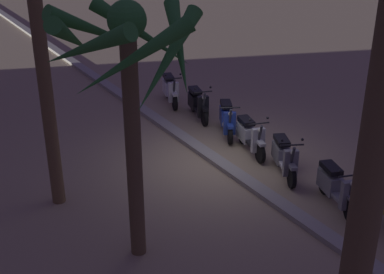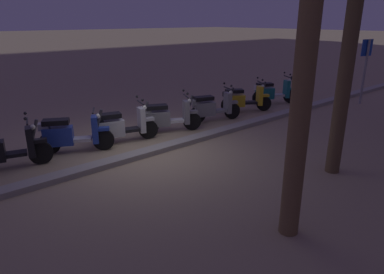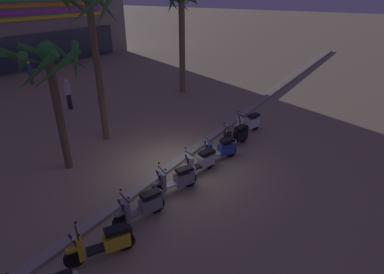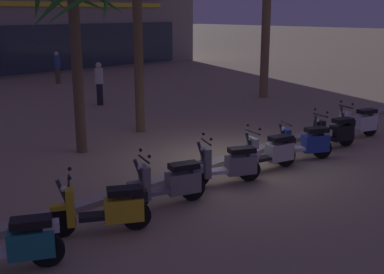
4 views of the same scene
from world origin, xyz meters
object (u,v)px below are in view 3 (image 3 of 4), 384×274
at_px(scooter_blue_last_in_row, 221,149).
at_px(palm_tree_by_mall_entrance, 92,30).
at_px(scooter_yellow_gap_after_mid, 105,243).
at_px(scooter_black_mid_centre, 236,136).
at_px(pedestrian_strolling_near_curb, 68,93).
at_px(scooter_silver_tail_end, 201,162).
at_px(scooter_grey_mid_rear, 143,206).
at_px(palm_tree_mid_walkway, 182,16).
at_px(palm_tree_near_sign, 50,73).
at_px(pedestrian_by_palm_tree, 30,72).
at_px(scooter_grey_second_in_line, 177,179).
at_px(scooter_white_mid_front, 249,123).

bearing_deg(scooter_blue_last_in_row, palm_tree_by_mall_entrance, 102.04).
xyz_separation_m(scooter_yellow_gap_after_mid, palm_tree_by_mall_entrance, (4.99, 5.38, 4.42)).
distance_m(scooter_black_mid_centre, pedestrian_strolling_near_curb, 10.23).
height_order(scooter_yellow_gap_after_mid, scooter_silver_tail_end, same).
bearing_deg(scooter_grey_mid_rear, palm_tree_mid_walkway, 29.20).
height_order(scooter_yellow_gap_after_mid, pedestrian_strolling_near_curb, pedestrian_strolling_near_curb).
bearing_deg(palm_tree_mid_walkway, scooter_silver_tail_end, -141.78).
bearing_deg(palm_tree_near_sign, scooter_blue_last_in_row, -51.55).
distance_m(scooter_yellow_gap_after_mid, pedestrian_by_palm_tree, 18.96).
height_order(scooter_grey_second_in_line, palm_tree_mid_walkway, palm_tree_mid_walkway).
relative_size(scooter_yellow_gap_after_mid, scooter_silver_tail_end, 0.94).
relative_size(palm_tree_mid_walkway, pedestrian_by_palm_tree, 3.82).
xyz_separation_m(scooter_silver_tail_end, scooter_white_mid_front, (4.42, -0.03, 0.02)).
xyz_separation_m(scooter_grey_second_in_line, scooter_white_mid_front, (5.89, -0.09, 0.02)).
bearing_deg(palm_tree_by_mall_entrance, scooter_white_mid_front, -51.06).
relative_size(scooter_grey_mid_rear, scooter_grey_second_in_line, 1.04).
relative_size(palm_tree_by_mall_entrance, palm_tree_near_sign, 1.35).
bearing_deg(scooter_blue_last_in_row, scooter_grey_mid_rear, 176.93).
bearing_deg(palm_tree_by_mall_entrance, scooter_blue_last_in_row, -77.96).
xyz_separation_m(scooter_black_mid_centre, pedestrian_strolling_near_curb, (-1.02, 10.17, 0.48)).
height_order(scooter_silver_tail_end, pedestrian_strolling_near_curb, pedestrian_strolling_near_curb).
height_order(scooter_yellow_gap_after_mid, scooter_grey_mid_rear, same).
relative_size(scooter_grey_mid_rear, scooter_white_mid_front, 0.98).
height_order(scooter_blue_last_in_row, palm_tree_mid_walkway, palm_tree_mid_walkway).
relative_size(scooter_yellow_gap_after_mid, palm_tree_mid_walkway, 0.25).
xyz_separation_m(scooter_grey_second_in_line, palm_tree_by_mall_entrance, (1.59, 5.23, 4.41)).
distance_m(scooter_blue_last_in_row, palm_tree_mid_walkway, 10.52).
height_order(scooter_silver_tail_end, scooter_blue_last_in_row, scooter_silver_tail_end).
relative_size(scooter_grey_mid_rear, pedestrian_by_palm_tree, 0.99).
distance_m(scooter_yellow_gap_after_mid, pedestrian_strolling_near_curb, 12.14).
xyz_separation_m(scooter_grey_mid_rear, palm_tree_mid_walkway, (11.41, 6.38, 4.37)).
xyz_separation_m(scooter_white_mid_front, palm_tree_by_mall_entrance, (-4.30, 5.32, 4.40)).
xyz_separation_m(palm_tree_by_mall_entrance, palm_tree_near_sign, (-2.63, -0.67, -1.12)).
bearing_deg(scooter_silver_tail_end, scooter_yellow_gap_after_mid, -178.93).
bearing_deg(scooter_black_mid_centre, palm_tree_mid_walkway, 50.71).
height_order(scooter_blue_last_in_row, scooter_black_mid_centre, scooter_black_mid_centre).
relative_size(scooter_black_mid_centre, pedestrian_strolling_near_curb, 0.98).
distance_m(scooter_grey_mid_rear, pedestrian_strolling_near_curb, 11.17).
xyz_separation_m(scooter_blue_last_in_row, palm_tree_mid_walkway, (6.91, 6.62, 4.37)).
distance_m(scooter_black_mid_centre, scooter_white_mid_front, 1.61).
distance_m(scooter_yellow_gap_after_mid, scooter_blue_last_in_row, 6.16).
distance_m(scooter_yellow_gap_after_mid, scooter_black_mid_centre, 7.69).
bearing_deg(scooter_grey_mid_rear, pedestrian_strolling_near_curb, 63.33).
distance_m(scooter_grey_second_in_line, palm_tree_by_mall_entrance, 7.03).
distance_m(scooter_blue_last_in_row, scooter_black_mid_centre, 1.53).
distance_m(palm_tree_near_sign, pedestrian_by_palm_tree, 13.98).
bearing_deg(scooter_yellow_gap_after_mid, scooter_blue_last_in_row, -0.68).
height_order(scooter_grey_second_in_line, scooter_blue_last_in_row, scooter_grey_second_in_line).
relative_size(scooter_yellow_gap_after_mid, palm_tree_near_sign, 0.34).
relative_size(scooter_grey_second_in_line, palm_tree_mid_walkway, 0.25).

